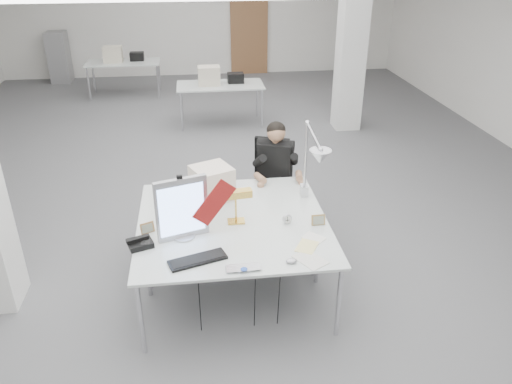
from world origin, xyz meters
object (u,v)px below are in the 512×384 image
at_px(desk_main, 237,247).
at_px(laptop, 244,271).
at_px(beige_monitor, 212,183).
at_px(architect_lamp, 311,164).
at_px(desk_phone, 140,243).
at_px(bankers_lamp, 236,206).
at_px(seated_person, 276,159).
at_px(office_chair, 275,183).
at_px(monitor, 182,209).

distance_m(desk_main, laptop, 0.39).
relative_size(beige_monitor, architect_lamp, 0.40).
bearing_deg(beige_monitor, desk_phone, -153.08).
bearing_deg(desk_main, desk_phone, 172.26).
xyz_separation_m(desk_phone, beige_monitor, (0.67, 0.82, 0.15)).
bearing_deg(bankers_lamp, beige_monitor, 104.13).
xyz_separation_m(seated_person, laptop, (-0.58, -1.94, -0.13)).
xyz_separation_m(office_chair, seated_person, (0.00, -0.05, 0.33)).
height_order(monitor, laptop, monitor).
bearing_deg(beige_monitor, desk_main, -103.71).
distance_m(office_chair, desk_phone, 2.08).
xyz_separation_m(desk_main, monitor, (-0.46, 0.22, 0.30)).
bearing_deg(desk_phone, laptop, -49.50).
bearing_deg(beige_monitor, bankers_lamp, -92.90).
distance_m(laptop, architect_lamp, 1.36).
distance_m(office_chair, bankers_lamp, 1.36).
relative_size(seated_person, bankers_lamp, 2.57).
distance_m(laptop, desk_phone, 1.00).
relative_size(laptop, bankers_lamp, 0.80).
height_order(monitor, bankers_lamp, monitor).
height_order(desk_main, office_chair, office_chair).
relative_size(office_chair, beige_monitor, 3.06).
bearing_deg(office_chair, desk_main, -90.17).
bearing_deg(monitor, office_chair, 35.10).
distance_m(office_chair, beige_monitor, 1.07).
relative_size(desk_main, seated_person, 1.98).
distance_m(seated_person, laptop, 2.03).
bearing_deg(monitor, architect_lamp, 0.80).
bearing_deg(desk_phone, bankers_lamp, 0.03).
bearing_deg(architect_lamp, desk_main, -163.96).
distance_m(bankers_lamp, desk_phone, 0.94).
bearing_deg(desk_main, office_chair, 69.58).
xyz_separation_m(desk_main, desk_phone, (-0.84, 0.11, 0.04)).
xyz_separation_m(seated_person, bankers_lamp, (-0.57, -1.13, 0.03)).
bearing_deg(office_chair, architect_lamp, -58.55).
bearing_deg(beige_monitor, monitor, -136.02).
xyz_separation_m(laptop, architect_lamp, (0.77, 1.02, 0.46)).
bearing_deg(office_chair, beige_monitor, -118.74).
bearing_deg(architect_lamp, office_chair, 78.59).
xyz_separation_m(office_chair, laptop, (-0.58, -1.99, 0.20)).
bearing_deg(architect_lamp, bankers_lamp, 172.95).
distance_m(desk_main, office_chair, 1.72).
bearing_deg(seated_person, monitor, -108.14).
relative_size(desk_main, bankers_lamp, 5.08).
height_order(seated_person, monitor, seated_person).
height_order(bankers_lamp, architect_lamp, architect_lamp).
bearing_deg(desk_phone, desk_main, -27.03).
bearing_deg(office_chair, laptop, -85.90).
xyz_separation_m(bankers_lamp, desk_phone, (-0.87, -0.31, -0.15)).
bearing_deg(desk_main, beige_monitor, 100.09).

